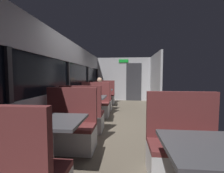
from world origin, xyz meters
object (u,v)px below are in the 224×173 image
Objects in this scene: bench_mid_window_facing_end at (83,118)px; bench_mid_window_facing_entry at (95,106)px; dining_table_far_window at (102,92)px; bench_far_window_facing_end at (99,102)px; dining_table_front_aisle at (219,158)px; coffee_cup_primary at (41,117)px; dining_table_near_window at (49,127)px; dining_table_mid_window at (90,100)px; seated_passenger at (100,96)px; bench_far_window_facing_entry at (104,97)px; bench_front_aisle_facing_entry at (185,152)px; bench_near_window_facing_entry at (69,131)px.

bench_mid_window_facing_end is 1.40m from bench_mid_window_facing_entry.
bench_far_window_facing_end is at bearing -90.00° from dining_table_far_window.
dining_table_front_aisle is 1.93m from coffee_cup_primary.
dining_table_near_window is at bearing -90.00° from bench_mid_window_facing_end.
bench_mid_window_facing_end is (0.00, -0.70, -0.31)m from dining_table_mid_window.
bench_far_window_facing_end is 12.22× the size of coffee_cup_primary.
dining_table_far_window is 0.64m from seated_passenger.
bench_far_window_facing_entry is (0.00, 0.70, -0.31)m from dining_table_far_window.
bench_front_aisle_facing_entry is at bearing -58.01° from bench_mid_window_facing_entry.
bench_far_window_facing_entry is 1.22× the size of dining_table_front_aisle.
bench_far_window_facing_entry reaches higher than dining_table_near_window.
bench_near_window_facing_entry is 1.89m from bench_front_aisle_facing_entry.
dining_table_far_window is 1.00× the size of dining_table_front_aisle.
bench_far_window_facing_entry is at bearing 90.00° from bench_far_window_facing_end.
bench_near_window_facing_entry reaches higher than coffee_cup_primary.
bench_far_window_facing_entry reaches higher than dining_table_mid_window.
bench_mid_window_facing_entry is 4.00m from dining_table_front_aisle.
coffee_cup_primary is at bearing -131.85° from dining_table_near_window.
bench_far_window_facing_end reaches higher than dining_table_front_aisle.
bench_mid_window_facing_entry reaches higher than dining_table_front_aisle.
dining_table_near_window is 5.24m from bench_far_window_facing_entry.
dining_table_mid_window is at bearing -90.00° from bench_far_window_facing_entry.
dining_table_far_window is at bearing 90.00° from dining_table_near_window.
bench_mid_window_facing_end and bench_mid_window_facing_entry have the same top height.
dining_table_near_window is at bearing -90.00° from seated_passenger.
bench_near_window_facing_entry and bench_front_aisle_facing_entry have the same top height.
seated_passenger reaches higher than dining_table_near_window.
bench_near_window_facing_entry is at bearing 90.00° from dining_table_near_window.
bench_mid_window_facing_end is at bearing -90.00° from dining_table_mid_window.
dining_table_near_window is 10.00× the size of coffee_cup_primary.
bench_mid_window_facing_end is 0.87× the size of seated_passenger.
bench_far_window_facing_entry is (0.00, 4.53, 0.00)m from bench_near_window_facing_entry.
bench_near_window_facing_entry is 1.22× the size of dining_table_front_aisle.
bench_far_window_facing_end is at bearing 115.62° from bench_front_aisle_facing_entry.
bench_near_window_facing_entry reaches higher than dining_table_near_window.
bench_mid_window_facing_end is (0.00, 1.57, -0.31)m from dining_table_near_window.
bench_mid_window_facing_end is at bearing 90.00° from dining_table_near_window.
coffee_cup_primary is at bearing -90.70° from bench_far_window_facing_entry.
dining_table_near_window and dining_table_front_aisle have the same top height.
dining_table_mid_window is at bearing -90.00° from dining_table_far_window.
bench_mid_window_facing_end is at bearing -90.00° from dining_table_far_window.
bench_mid_window_facing_entry reaches higher than dining_table_mid_window.
bench_mid_window_facing_entry and bench_front_aisle_facing_entry have the same top height.
bench_far_window_facing_entry is at bearing 89.30° from coffee_cup_primary.
dining_table_near_window is 2.98m from bench_mid_window_facing_entry.
dining_table_mid_window is at bearing -90.00° from bench_far_window_facing_end.
dining_table_near_window is 0.17m from coffee_cup_primary.
bench_near_window_facing_entry is (0.00, 0.70, -0.31)m from dining_table_near_window.
dining_table_far_window is 0.82× the size of bench_far_window_facing_end.
bench_mid_window_facing_end and bench_front_aisle_facing_entry have the same top height.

